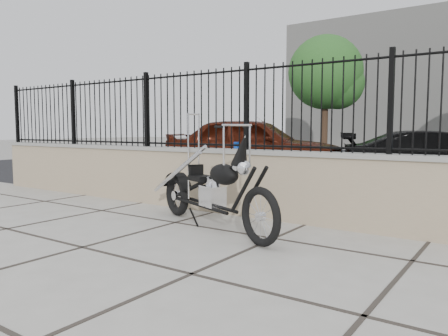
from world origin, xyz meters
TOP-DOWN VIEW (x-y plane):
  - ground_plane at (0.00, 0.00)m, footprint 90.00×90.00m
  - parking_lot at (0.00, 12.50)m, footprint 30.00×30.00m
  - retaining_wall at (0.00, 2.50)m, footprint 14.00×0.36m
  - iron_fence at (0.00, 2.50)m, footprint 14.00×0.08m
  - chopper_motorcycle at (-0.92, 1.52)m, footprint 2.47×1.37m
  - car_red at (-3.57, 7.00)m, footprint 4.98×3.12m
  - car_black at (0.78, 7.66)m, footprint 4.54×3.14m
  - bollard_a at (-2.71, 4.86)m, footprint 0.15×0.15m
  - tree_left at (-5.31, 16.15)m, footprint 3.33×3.33m

SIDE VIEW (x-z plane):
  - ground_plane at x=0.00m, z-range 0.00..0.00m
  - parking_lot at x=0.00m, z-range 0.00..0.00m
  - retaining_wall at x=0.00m, z-range 0.00..0.96m
  - bollard_a at x=-2.71m, z-range 0.00..0.98m
  - car_black at x=0.78m, z-range 0.00..1.22m
  - chopper_motorcycle at x=-0.92m, z-range 0.00..1.49m
  - car_red at x=-3.57m, z-range 0.00..1.58m
  - iron_fence at x=0.00m, z-range 0.96..2.16m
  - tree_left at x=-5.31m, z-range 1.12..6.74m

